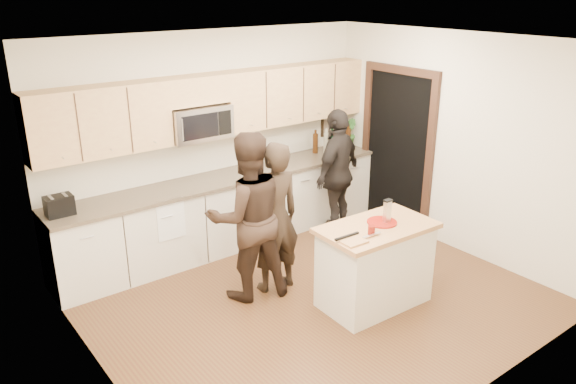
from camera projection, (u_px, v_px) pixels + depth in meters
floor at (312, 297)px, 6.11m from camera, size 4.50×4.50×0.00m
room_shell at (315, 144)px, 5.50m from camera, size 4.52×4.02×2.71m
back_cabinetry at (229, 210)px, 7.20m from camera, size 4.50×0.66×0.94m
upper_cabinetry at (221, 102)px, 6.85m from camera, size 4.50×0.33×0.75m
microwave at (198, 122)px, 6.69m from camera, size 0.76×0.41×0.40m
doorway at (397, 144)px, 7.64m from camera, size 0.06×1.25×2.20m
framed_picture at (329, 123)px, 8.25m from camera, size 0.30×0.03×0.38m
dish_towel at (165, 208)px, 6.41m from camera, size 0.34×0.60×0.48m
island at (375, 265)px, 5.85m from camera, size 1.22×0.74×0.90m
red_plate at (382, 222)px, 5.76m from camera, size 0.31×0.31×0.02m
box_grater at (387, 210)px, 5.71m from camera, size 0.09×0.05×0.24m
drink_glass at (371, 230)px, 5.49m from camera, size 0.07×0.07×0.09m
cutting_board at (354, 242)px, 5.32m from camera, size 0.24×0.18×0.02m
tongs at (347, 236)px, 5.39m from camera, size 0.29×0.04×0.02m
knife at (372, 235)px, 5.44m from camera, size 0.22×0.03×0.01m
toaster at (59, 206)px, 5.82m from camera, size 0.28×0.20×0.21m
bottle_cluster at (334, 139)px, 8.00m from camera, size 0.58×0.34×0.41m
orchid at (349, 133)px, 8.18m from camera, size 0.30×0.30×0.42m
woman_left at (274, 218)px, 6.03m from camera, size 0.65×0.45×1.69m
woman_center at (248, 217)px, 5.87m from camera, size 1.04×0.90×1.83m
woman_right at (337, 173)px, 7.40m from camera, size 1.09×0.75×1.72m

